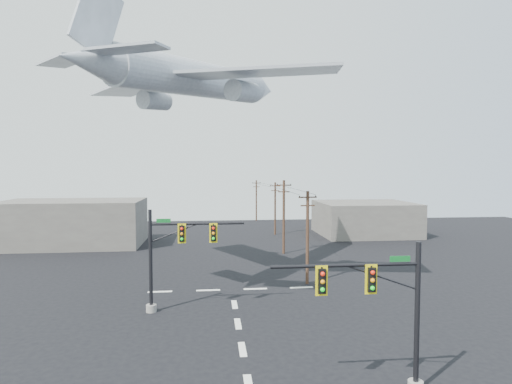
{
  "coord_description": "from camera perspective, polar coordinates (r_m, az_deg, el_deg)",
  "views": [
    {
      "loc": [
        -1.74,
        -23.72,
        10.34
      ],
      "look_at": [
        1.31,
        5.0,
        8.69
      ],
      "focal_mm": 30.0,
      "sensor_mm": 36.0,
      "label": 1
    }
  ],
  "objects": [
    {
      "name": "utility_pole_a",
      "position": [
        38.28,
        6.87,
        -5.78
      ],
      "size": [
        1.66,
        0.28,
        8.29
      ],
      "rotation": [
        0.0,
        0.0,
        0.1
      ],
      "color": "#4C3020",
      "rests_on": "ground"
    },
    {
      "name": "utility_pole_d",
      "position": [
        83.18,
        0.04,
        -1.01
      ],
      "size": [
        1.64,
        0.27,
        7.91
      ],
      "rotation": [
        0.0,
        0.0,
        -0.09
      ],
      "color": "#4C3020",
      "rests_on": "ground"
    },
    {
      "name": "building_left",
      "position": [
        61.93,
        -23.22,
        -3.81
      ],
      "size": [
        18.0,
        10.0,
        6.0
      ],
      "primitive_type": "cube",
      "color": "#68635B",
      "rests_on": "ground"
    },
    {
      "name": "signal_mast_near",
      "position": [
        20.93,
        16.99,
        -15.17
      ],
      "size": [
        7.14,
        0.77,
        6.99
      ],
      "color": "gray",
      "rests_on": "ground"
    },
    {
      "name": "airliner",
      "position": [
        38.76,
        -7.75,
        14.6
      ],
      "size": [
        22.45,
        24.8,
        7.3
      ],
      "rotation": [
        0.0,
        -0.08,
        0.95
      ],
      "color": "silver"
    },
    {
      "name": "utility_pole_b",
      "position": [
        51.45,
        3.72,
        -3.12
      ],
      "size": [
        1.75,
        0.61,
        8.85
      ],
      "rotation": [
        0.0,
        0.0,
        -0.28
      ],
      "color": "#4C3020",
      "rests_on": "ground"
    },
    {
      "name": "building_right",
      "position": [
        68.45,
        14.29,
        -3.42
      ],
      "size": [
        14.0,
        12.0,
        5.0
      ],
      "primitive_type": "cube",
      "color": "#68635B",
      "rests_on": "ground"
    },
    {
      "name": "utility_pole_c",
      "position": [
        65.84,
        2.56,
        -2.06
      ],
      "size": [
        1.6,
        0.64,
        8.1
      ],
      "rotation": [
        0.0,
        0.0,
        -0.33
      ],
      "color": "#4C3020",
      "rests_on": "ground"
    },
    {
      "name": "lane_markings",
      "position": [
        30.88,
        -2.59,
        -16.28
      ],
      "size": [
        14.0,
        21.2,
        0.01
      ],
      "color": "white",
      "rests_on": "ground"
    },
    {
      "name": "power_lines",
      "position": [
        60.41,
        2.6,
        0.76
      ],
      "size": [
        2.85,
        45.64,
        0.57
      ],
      "color": "black"
    },
    {
      "name": "ground",
      "position": [
        25.93,
        -1.83,
        -20.23
      ],
      "size": [
        120.0,
        120.0,
        0.0
      ],
      "primitive_type": "plane",
      "color": "black",
      "rests_on": "ground"
    },
    {
      "name": "signal_mast_far",
      "position": [
        31.48,
        -11.25,
        -8.5
      ],
      "size": [
        7.07,
        0.81,
        7.37
      ],
      "color": "gray",
      "rests_on": "ground"
    }
  ]
}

